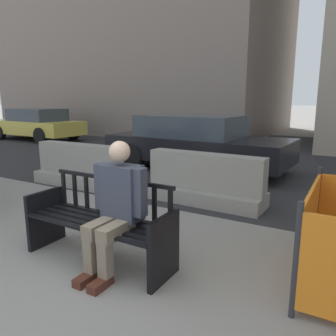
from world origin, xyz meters
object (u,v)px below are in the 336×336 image
(car_taxi_near, at_px, (36,124))
(car_sedan_mid, at_px, (196,142))
(jersey_barrier_left, at_px, (80,168))
(street_bench, at_px, (99,225))
(jersey_barrier_centre, at_px, (205,183))
(seated_person, at_px, (116,205))

(car_taxi_near, height_order, car_sedan_mid, car_sedan_mid)
(jersey_barrier_left, bearing_deg, street_bench, -42.05)
(street_bench, bearing_deg, jersey_barrier_centre, 86.01)
(street_bench, distance_m, jersey_barrier_centre, 2.43)
(jersey_barrier_centre, bearing_deg, car_sedan_mid, 118.45)
(street_bench, distance_m, car_sedan_mid, 4.95)
(jersey_barrier_left, relative_size, car_taxi_near, 0.45)
(jersey_barrier_centre, distance_m, jersey_barrier_left, 2.67)
(jersey_barrier_centre, relative_size, car_taxi_near, 0.45)
(jersey_barrier_centre, bearing_deg, seated_person, -87.32)
(jersey_barrier_centre, relative_size, jersey_barrier_left, 1.01)
(street_bench, xyz_separation_m, jersey_barrier_centre, (0.17, 2.42, -0.06))
(seated_person, relative_size, car_taxi_near, 0.30)
(jersey_barrier_left, bearing_deg, car_taxi_near, 146.75)
(street_bench, relative_size, seated_person, 1.29)
(seated_person, xyz_separation_m, jersey_barrier_left, (-2.78, 2.31, -0.35))
(jersey_barrier_left, bearing_deg, seated_person, -39.72)
(seated_person, xyz_separation_m, car_taxi_near, (-9.92, 6.99, -0.02))
(street_bench, height_order, jersey_barrier_left, street_bench)
(seated_person, height_order, car_taxi_near, car_taxi_near)
(seated_person, bearing_deg, street_bench, 168.12)
(street_bench, xyz_separation_m, jersey_barrier_left, (-2.49, 2.25, -0.06))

